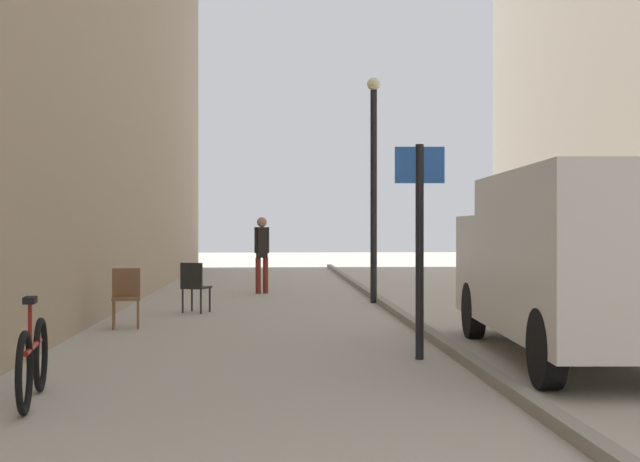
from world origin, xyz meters
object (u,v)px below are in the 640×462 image
(bicycle_leaning, at_px, (33,361))
(pedestrian_main_foreground, at_px, (262,249))
(cafe_chair_near_window, at_px, (126,293))
(lamp_post, at_px, (374,174))
(street_sign_post, at_px, (420,232))
(delivery_van, at_px, (575,259))
(cafe_chair_by_doorway, at_px, (194,284))

(bicycle_leaning, bearing_deg, pedestrian_main_foreground, 73.44)
(cafe_chair_near_window, bearing_deg, lamp_post, -145.17)
(street_sign_post, height_order, lamp_post, lamp_post)
(pedestrian_main_foreground, height_order, bicycle_leaning, pedestrian_main_foreground)
(delivery_van, distance_m, cafe_chair_by_doorway, 7.79)
(lamp_post, distance_m, bicycle_leaning, 11.13)
(delivery_van, relative_size, cafe_chair_near_window, 5.95)
(street_sign_post, bearing_deg, cafe_chair_by_doorway, -57.30)
(pedestrian_main_foreground, distance_m, lamp_post, 3.94)
(bicycle_leaning, bearing_deg, delivery_van, 13.00)
(delivery_van, xyz_separation_m, bicycle_leaning, (-5.84, -2.23, -0.83))
(street_sign_post, relative_size, lamp_post, 0.55)
(lamp_post, relative_size, cafe_chair_by_doorway, 5.06)
(delivery_van, relative_size, bicycle_leaning, 3.18)
(delivery_van, bearing_deg, cafe_chair_by_doorway, 134.18)
(pedestrian_main_foreground, distance_m, cafe_chair_by_doorway, 4.77)
(cafe_chair_by_doorway, bearing_deg, cafe_chair_near_window, -89.21)
(delivery_van, xyz_separation_m, cafe_chair_by_doorway, (-5.11, 5.83, -0.66))
(delivery_van, xyz_separation_m, lamp_post, (-1.52, 7.76, 1.51))
(delivery_van, height_order, lamp_post, lamp_post)
(delivery_van, bearing_deg, pedestrian_main_foreground, 113.51)
(delivery_van, relative_size, lamp_post, 1.18)
(pedestrian_main_foreground, bearing_deg, street_sign_post, -93.90)
(street_sign_post, xyz_separation_m, bicycle_leaning, (-3.95, -2.33, -1.16))
(delivery_van, distance_m, bicycle_leaning, 6.30)
(street_sign_post, bearing_deg, lamp_post, -89.40)
(street_sign_post, distance_m, cafe_chair_by_doorway, 6.66)
(pedestrian_main_foreground, relative_size, cafe_chair_by_doorway, 1.96)
(delivery_van, bearing_deg, cafe_chair_near_window, 152.17)
(cafe_chair_near_window, bearing_deg, street_sign_post, 131.40)
(cafe_chair_by_doorway, bearing_deg, street_sign_post, -38.87)
(pedestrian_main_foreground, distance_m, cafe_chair_near_window, 7.18)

